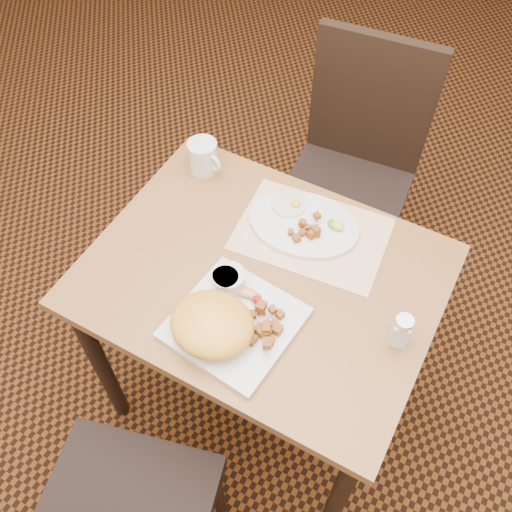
% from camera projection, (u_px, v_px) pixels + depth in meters
% --- Properties ---
extents(ground, '(8.00, 8.00, 0.00)m').
position_uv_depth(ground, '(261.00, 390.00, 2.08)').
color(ground, black).
rests_on(ground, ground).
extents(table, '(0.90, 0.70, 0.75)m').
position_uv_depth(table, '(262.00, 296.00, 1.57)').
color(table, '#9B6230').
rests_on(table, ground).
extents(chair_far, '(0.46, 0.47, 0.97)m').
position_uv_depth(chair_far, '(354.00, 162.00, 2.02)').
color(chair_far, black).
rests_on(chair_far, ground).
extents(placemat, '(0.43, 0.32, 0.00)m').
position_uv_depth(placemat, '(312.00, 234.00, 1.56)').
color(placemat, white).
rests_on(placemat, table).
extents(plate_square, '(0.31, 0.31, 0.02)m').
position_uv_depth(plate_square, '(235.00, 323.00, 1.38)').
color(plate_square, silver).
rests_on(plate_square, table).
extents(plate_oval, '(0.33, 0.26, 0.02)m').
position_uv_depth(plate_oval, '(304.00, 225.00, 1.56)').
color(plate_oval, silver).
rests_on(plate_oval, placemat).
extents(hollandaise_mound, '(0.20, 0.18, 0.08)m').
position_uv_depth(hollandaise_mound, '(212.00, 324.00, 1.33)').
color(hollandaise_mound, gold).
rests_on(hollandaise_mound, plate_square).
extents(ramekin, '(0.08, 0.09, 0.05)m').
position_uv_depth(ramekin, '(229.00, 279.00, 1.42)').
color(ramekin, silver).
rests_on(ramekin, plate_square).
extents(garnish_sq, '(0.08, 0.04, 0.03)m').
position_uv_depth(garnish_sq, '(251.00, 295.00, 1.41)').
color(garnish_sq, '#387223').
rests_on(garnish_sq, plate_square).
extents(fried_egg, '(0.10, 0.10, 0.02)m').
position_uv_depth(fried_egg, '(290.00, 204.00, 1.59)').
color(fried_egg, white).
rests_on(fried_egg, plate_oval).
extents(garnish_ov, '(0.06, 0.04, 0.02)m').
position_uv_depth(garnish_ov, '(336.00, 225.00, 1.54)').
color(garnish_ov, '#387223').
rests_on(garnish_ov, plate_oval).
extents(salt_shaker, '(0.05, 0.05, 0.10)m').
position_uv_depth(salt_shaker, '(401.00, 331.00, 1.32)').
color(salt_shaker, white).
rests_on(salt_shaker, table).
extents(coffee_mug, '(0.12, 0.09, 0.10)m').
position_uv_depth(coffee_mug, '(204.00, 157.00, 1.67)').
color(coffee_mug, silver).
rests_on(coffee_mug, table).
extents(home_fries_sq, '(0.10, 0.12, 0.04)m').
position_uv_depth(home_fries_sq, '(266.00, 327.00, 1.35)').
color(home_fries_sq, '#9E5619').
rests_on(home_fries_sq, plate_square).
extents(home_fries_ov, '(0.09, 0.11, 0.03)m').
position_uv_depth(home_fries_ov, '(308.00, 231.00, 1.53)').
color(home_fries_ov, '#9E5619').
rests_on(home_fries_ov, plate_oval).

